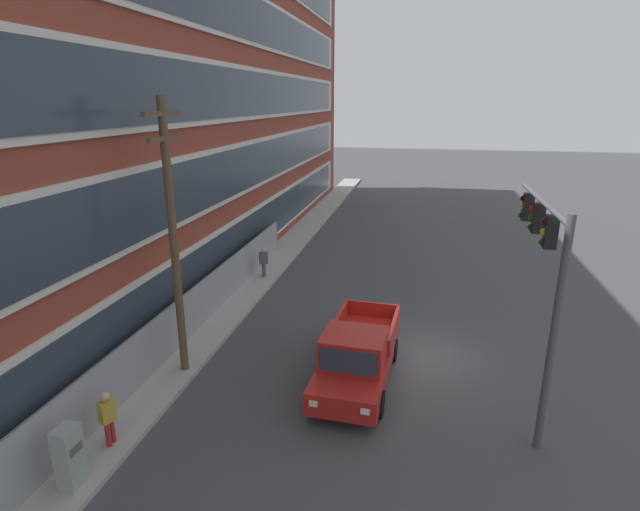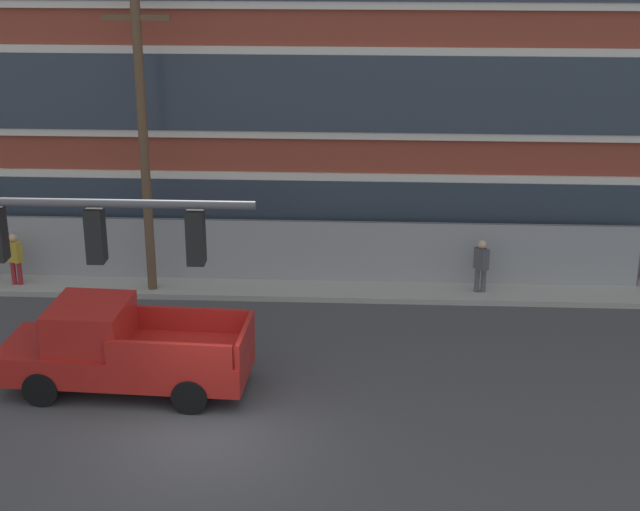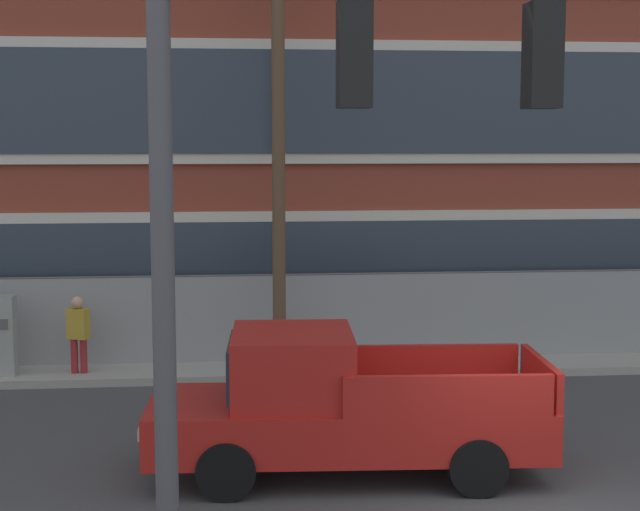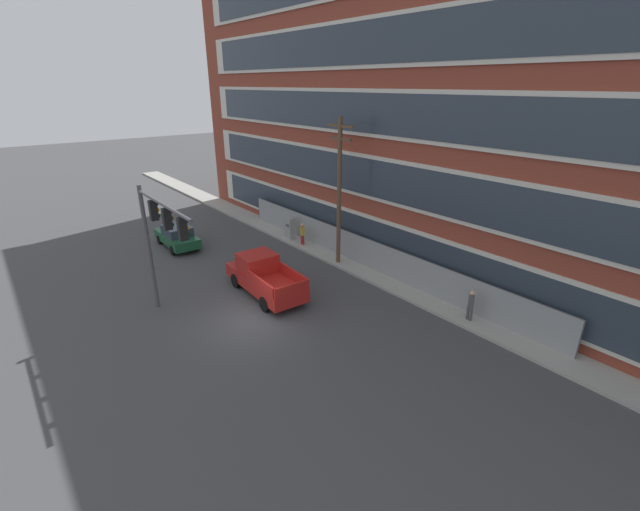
{
  "view_description": "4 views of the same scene",
  "coord_description": "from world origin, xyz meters",
  "px_view_note": "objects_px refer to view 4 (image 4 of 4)",
  "views": [
    {
      "loc": [
        -16.46,
        0.4,
        8.8
      ],
      "look_at": [
        1.5,
        4.15,
        3.05
      ],
      "focal_mm": 28.0,
      "sensor_mm": 36.0,
      "label": 1
    },
    {
      "loc": [
        3.24,
        -17.74,
        10.57
      ],
      "look_at": [
        2.2,
        2.65,
        3.15
      ],
      "focal_mm": 55.0,
      "sensor_mm": 36.0,
      "label": 2
    },
    {
      "loc": [
        -3.88,
        -11.3,
        4.76
      ],
      "look_at": [
        -2.45,
        3.58,
        2.98
      ],
      "focal_mm": 55.0,
      "sensor_mm": 36.0,
      "label": 3
    },
    {
      "loc": [
        15.91,
        -8.52,
        10.64
      ],
      "look_at": [
        -0.15,
        4.27,
        2.35
      ],
      "focal_mm": 24.0,
      "sensor_mm": 36.0,
      "label": 4
    }
  ],
  "objects_px": {
    "sedan_dark_green": "(177,236)",
    "electrical_cabinet": "(290,229)",
    "traffic_signal_mast": "(158,230)",
    "pedestrian_near_cabinet": "(471,304)",
    "pickup_truck_red": "(264,277)",
    "utility_pole_near_corner": "(339,188)",
    "pedestrian_by_fence": "(302,233)"
  },
  "relations": [
    {
      "from": "utility_pole_near_corner",
      "to": "electrical_cabinet",
      "type": "xyz_separation_m",
      "value": [
        -5.45,
        0.12,
        -4.0
      ]
    },
    {
      "from": "traffic_signal_mast",
      "to": "pedestrian_near_cabinet",
      "type": "xyz_separation_m",
      "value": [
        8.98,
        11.06,
        -3.65
      ]
    },
    {
      "from": "sedan_dark_green",
      "to": "utility_pole_near_corner",
      "type": "distance_m",
      "value": 12.17
    },
    {
      "from": "pickup_truck_red",
      "to": "pedestrian_near_cabinet",
      "type": "distance_m",
      "value": 10.61
    },
    {
      "from": "utility_pole_near_corner",
      "to": "pedestrian_near_cabinet",
      "type": "distance_m",
      "value": 10.07
    },
    {
      "from": "electrical_cabinet",
      "to": "pedestrian_near_cabinet",
      "type": "xyz_separation_m",
      "value": [
        14.74,
        0.11,
        0.11
      ]
    },
    {
      "from": "pickup_truck_red",
      "to": "pedestrian_near_cabinet",
      "type": "xyz_separation_m",
      "value": [
        8.77,
        5.97,
        0.01
      ]
    },
    {
      "from": "electrical_cabinet",
      "to": "pickup_truck_red",
      "type": "bearing_deg",
      "value": -44.53
    },
    {
      "from": "pickup_truck_red",
      "to": "utility_pole_near_corner",
      "type": "relative_size",
      "value": 0.64
    },
    {
      "from": "pedestrian_near_cabinet",
      "to": "pedestrian_by_fence",
      "type": "relative_size",
      "value": 1.0
    },
    {
      "from": "utility_pole_near_corner",
      "to": "pedestrian_by_fence",
      "type": "distance_m",
      "value": 5.55
    },
    {
      "from": "traffic_signal_mast",
      "to": "pedestrian_near_cabinet",
      "type": "relative_size",
      "value": 3.74
    },
    {
      "from": "electrical_cabinet",
      "to": "pedestrian_near_cabinet",
      "type": "distance_m",
      "value": 14.74
    },
    {
      "from": "pickup_truck_red",
      "to": "utility_pole_near_corner",
      "type": "height_order",
      "value": "utility_pole_near_corner"
    },
    {
      "from": "pickup_truck_red",
      "to": "sedan_dark_green",
      "type": "bearing_deg",
      "value": -174.33
    },
    {
      "from": "utility_pole_near_corner",
      "to": "traffic_signal_mast",
      "type": "bearing_deg",
      "value": -88.39
    },
    {
      "from": "sedan_dark_green",
      "to": "pedestrian_near_cabinet",
      "type": "height_order",
      "value": "pedestrian_near_cabinet"
    },
    {
      "from": "utility_pole_near_corner",
      "to": "electrical_cabinet",
      "type": "distance_m",
      "value": 6.77
    },
    {
      "from": "sedan_dark_green",
      "to": "pedestrian_by_fence",
      "type": "height_order",
      "value": "pedestrian_by_fence"
    },
    {
      "from": "electrical_cabinet",
      "to": "pedestrian_near_cabinet",
      "type": "relative_size",
      "value": 1.02
    },
    {
      "from": "utility_pole_near_corner",
      "to": "electrical_cabinet",
      "type": "bearing_deg",
      "value": 178.75
    },
    {
      "from": "sedan_dark_green",
      "to": "electrical_cabinet",
      "type": "relative_size",
      "value": 2.53
    },
    {
      "from": "pickup_truck_red",
      "to": "pedestrian_by_fence",
      "type": "relative_size",
      "value": 3.4
    },
    {
      "from": "utility_pole_near_corner",
      "to": "pedestrian_near_cabinet",
      "type": "height_order",
      "value": "utility_pole_near_corner"
    },
    {
      "from": "electrical_cabinet",
      "to": "utility_pole_near_corner",
      "type": "bearing_deg",
      "value": -1.25
    },
    {
      "from": "sedan_dark_green",
      "to": "electrical_cabinet",
      "type": "distance_m",
      "value": 7.85
    },
    {
      "from": "traffic_signal_mast",
      "to": "utility_pole_near_corner",
      "type": "bearing_deg",
      "value": 91.61
    },
    {
      "from": "pickup_truck_red",
      "to": "pedestrian_by_fence",
      "type": "bearing_deg",
      "value": 127.21
    },
    {
      "from": "traffic_signal_mast",
      "to": "sedan_dark_green",
      "type": "distance_m",
      "value": 11.13
    },
    {
      "from": "pedestrian_by_fence",
      "to": "utility_pole_near_corner",
      "type": "bearing_deg",
      "value": -1.94
    },
    {
      "from": "traffic_signal_mast",
      "to": "pedestrian_near_cabinet",
      "type": "distance_m",
      "value": 14.71
    },
    {
      "from": "traffic_signal_mast",
      "to": "pedestrian_by_fence",
      "type": "bearing_deg",
      "value": 111.21
    }
  ]
}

